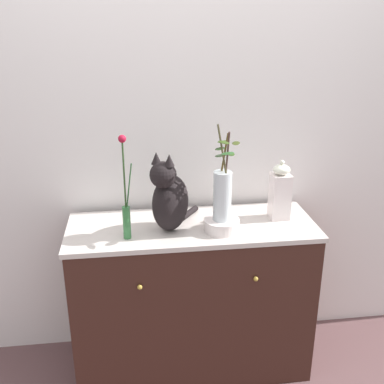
# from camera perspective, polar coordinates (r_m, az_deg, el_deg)

# --- Properties ---
(ground_plane) EXTENTS (6.00, 6.00, 0.00)m
(ground_plane) POSITION_cam_1_polar(r_m,az_deg,el_deg) (2.86, 0.00, -20.06)
(ground_plane) COLOR brown
(wall_back) EXTENTS (4.40, 0.08, 2.60)m
(wall_back) POSITION_cam_1_polar(r_m,az_deg,el_deg) (2.53, -0.93, 7.79)
(wall_back) COLOR white
(wall_back) RESTS_ON ground_plane
(sideboard) EXTENTS (1.27, 0.50, 0.87)m
(sideboard) POSITION_cam_1_polar(r_m,az_deg,el_deg) (2.60, 0.00, -12.78)
(sideboard) COLOR #391D17
(sideboard) RESTS_ON ground_plane
(cat_sitting) EXTENTS (0.30, 0.36, 0.41)m
(cat_sitting) POSITION_cam_1_polar(r_m,az_deg,el_deg) (2.26, -2.78, -0.70)
(cat_sitting) COLOR black
(cat_sitting) RESTS_ON sideboard
(vase_slim_green) EXTENTS (0.06, 0.04, 0.51)m
(vase_slim_green) POSITION_cam_1_polar(r_m,az_deg,el_deg) (2.20, -8.09, -1.73)
(vase_slim_green) COLOR #32703B
(vase_slim_green) RESTS_ON sideboard
(bowl_porcelain) EXTENTS (0.18, 0.18, 0.06)m
(bowl_porcelain) POSITION_cam_1_polar(r_m,az_deg,el_deg) (2.31, 3.65, -4.04)
(bowl_porcelain) COLOR silver
(bowl_porcelain) RESTS_ON sideboard
(vase_glass_clear) EXTENTS (0.13, 0.20, 0.48)m
(vase_glass_clear) POSITION_cam_1_polar(r_m,az_deg,el_deg) (2.25, 3.77, -0.08)
(vase_glass_clear) COLOR silver
(vase_glass_clear) RESTS_ON bowl_porcelain
(jar_lidded_porcelain) EXTENTS (0.10, 0.10, 0.32)m
(jar_lidded_porcelain) POSITION_cam_1_polar(r_m,az_deg,el_deg) (2.45, 10.74, -0.03)
(jar_lidded_porcelain) COLOR white
(jar_lidded_porcelain) RESTS_ON sideboard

